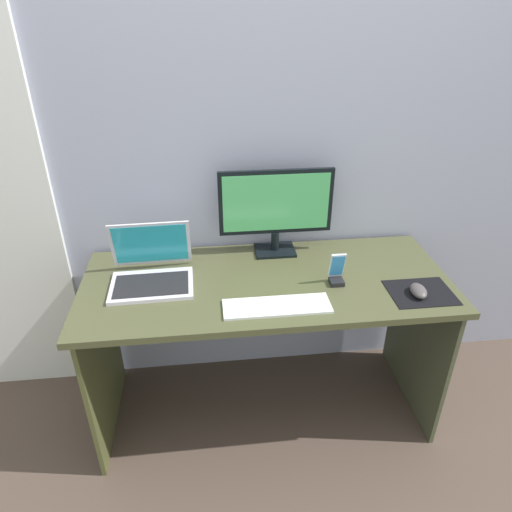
% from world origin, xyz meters
% --- Properties ---
extents(ground_plane, '(8.00, 8.00, 0.00)m').
position_xyz_m(ground_plane, '(0.00, 0.00, 0.00)').
color(ground_plane, '#4D3D33').
extents(wall_back, '(6.00, 0.04, 2.50)m').
position_xyz_m(wall_back, '(0.00, 0.36, 1.25)').
color(wall_back, '#9FA3BB').
rests_on(wall_back, ground_plane).
extents(desk, '(1.51, 0.64, 0.73)m').
position_xyz_m(desk, '(0.00, 0.00, 0.59)').
color(desk, '#494B2E').
rests_on(desk, ground_plane).
extents(monitor, '(0.50, 0.14, 0.39)m').
position_xyz_m(monitor, '(0.07, 0.24, 0.95)').
color(monitor, black).
rests_on(monitor, desk).
extents(laptop, '(0.33, 0.29, 0.23)m').
position_xyz_m(laptop, '(-0.46, 0.05, 0.78)').
color(laptop, silver).
rests_on(laptop, desk).
extents(keyboard_external, '(0.41, 0.13, 0.01)m').
position_xyz_m(keyboard_external, '(0.01, -0.19, 0.74)').
color(keyboard_external, silver).
rests_on(keyboard_external, desk).
extents(mousepad, '(0.25, 0.20, 0.00)m').
position_xyz_m(mousepad, '(0.59, -0.16, 0.73)').
color(mousepad, black).
rests_on(mousepad, desk).
extents(mouse, '(0.07, 0.11, 0.04)m').
position_xyz_m(mouse, '(0.57, -0.18, 0.75)').
color(mouse, '#4C4545').
rests_on(mouse, mousepad).
extents(phone_in_dock, '(0.06, 0.06, 0.14)m').
position_xyz_m(phone_in_dock, '(0.28, -0.05, 0.78)').
color(phone_in_dock, black).
rests_on(phone_in_dock, desk).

